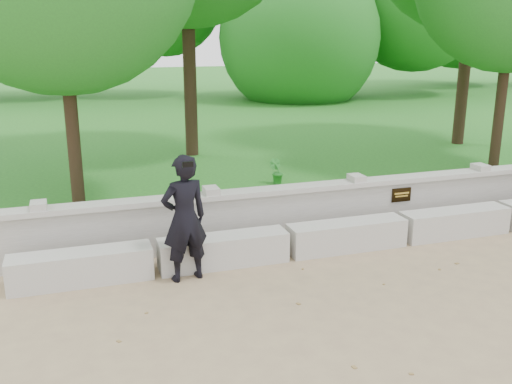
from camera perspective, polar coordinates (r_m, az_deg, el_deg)
ground at (r=8.22m, az=21.47°, el=-9.13°), size 80.00×80.00×0.00m
lawn at (r=20.51m, az=-3.98°, el=6.79°), size 40.00×22.00×0.25m
concrete_bench at (r=9.55m, az=14.43°, el=-3.59°), size 11.90×0.45×0.45m
parapet_wall at (r=10.04m, az=12.41°, el=-1.07°), size 12.50×0.35×0.90m
man_main at (r=7.74m, az=-7.17°, el=-2.64°), size 0.71×0.65×1.76m
shrub_a at (r=9.38m, az=-20.71°, el=-2.50°), size 0.32×0.36×0.57m
shrub_b at (r=11.83m, az=2.03°, el=2.07°), size 0.37×0.37×0.52m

